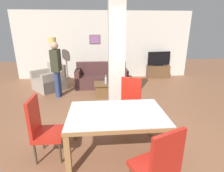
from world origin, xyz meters
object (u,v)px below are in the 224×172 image
at_px(floor_lamp, 53,45).
at_px(dining_table, 116,121).
at_px(dining_chair_far_right, 130,101).
at_px(dining_chair_head_left, 43,127).
at_px(standing_person, 56,66).
at_px(dining_chair_near_right, 158,165).
at_px(armchair, 50,81).
at_px(bottle, 106,80).
at_px(coffee_table, 104,89).
at_px(tv_screen, 159,59).
at_px(tv_stand, 158,71).
at_px(sofa, 102,78).

bearing_deg(floor_lamp, dining_table, -65.50).
relative_size(dining_chair_far_right, dining_chair_head_left, 1.00).
bearing_deg(dining_chair_far_right, standing_person, -20.97).
distance_m(dining_chair_near_right, standing_person, 4.15).
xyz_separation_m(armchair, bottle, (1.90, -0.87, 0.23)).
distance_m(coffee_table, standing_person, 1.58).
height_order(armchair, tv_screen, tv_screen).
height_order(dining_table, dining_chair_far_right, dining_chair_far_right).
relative_size(dining_chair_far_right, dining_chair_near_right, 1.00).
xyz_separation_m(bottle, tv_stand, (2.33, 2.05, -0.26)).
relative_size(dining_chair_head_left, coffee_table, 1.80).
height_order(sofa, coffee_table, sofa).
relative_size(dining_chair_near_right, armchair, 0.82).
bearing_deg(sofa, bottle, 95.66).
bearing_deg(tv_screen, tv_stand, 180.00).
bearing_deg(dining_chair_head_left, tv_stand, 143.21).
relative_size(dining_table, armchair, 1.24).
relative_size(dining_chair_head_left, tv_screen, 1.06).
xyz_separation_m(dining_chair_far_right, dining_chair_head_left, (-1.56, -0.91, 0.00)).
height_order(dining_chair_near_right, dining_chair_head_left, same).
bearing_deg(bottle, dining_chair_head_left, -113.61).
xyz_separation_m(dining_chair_far_right, dining_chair_near_right, (-0.00, -1.84, 0.00)).
bearing_deg(dining_chair_head_left, dining_chair_near_right, 59.14).
bearing_deg(sofa, armchair, 6.87).
bearing_deg(sofa, dining_chair_near_right, 96.70).
distance_m(bottle, standing_person, 1.53).
distance_m(sofa, floor_lamp, 2.18).
bearing_deg(dining_chair_head_left, standing_person, -172.98).
distance_m(dining_chair_head_left, bottle, 2.81).
bearing_deg(standing_person, dining_table, 33.46).
bearing_deg(standing_person, dining_chair_near_right, 31.87).
bearing_deg(floor_lamp, dining_chair_near_right, -65.87).
bearing_deg(dining_chair_near_right, dining_chair_head_left, 126.73).
relative_size(coffee_table, bottle, 2.11).
height_order(bottle, standing_person, standing_person).
bearing_deg(tv_stand, coffee_table, -140.25).
relative_size(dining_table, coffee_table, 2.71).
height_order(dining_table, tv_screen, tv_screen).
bearing_deg(bottle, dining_chair_far_right, -75.41).
relative_size(dining_chair_far_right, floor_lamp, 0.60).
xyz_separation_m(coffee_table, tv_screen, (2.40, 2.00, 0.59)).
height_order(tv_stand, standing_person, standing_person).
relative_size(coffee_table, floor_lamp, 0.33).
height_order(armchair, tv_stand, armchair).
height_order(sofa, floor_lamp, floor_lamp).
bearing_deg(coffee_table, dining_chair_near_right, -81.91).
xyz_separation_m(sofa, tv_stand, (2.44, 0.96, -0.02)).
bearing_deg(coffee_table, sofa, 91.93).
xyz_separation_m(tv_stand, standing_person, (-3.80, -1.89, 0.70)).
relative_size(dining_table, bottle, 5.73).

